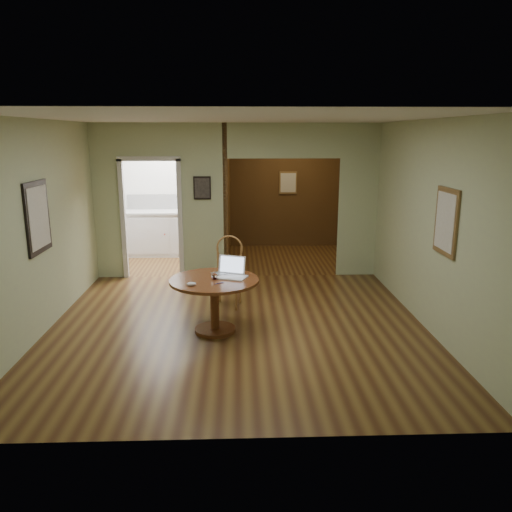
{
  "coord_description": "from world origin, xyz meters",
  "views": [
    {
      "loc": [
        0.01,
        -6.24,
        2.51
      ],
      "look_at": [
        0.24,
        -0.2,
        1.03
      ],
      "focal_mm": 35.0,
      "sensor_mm": 36.0,
      "label": 1
    }
  ],
  "objects_px": {
    "closed_laptop": "(227,274)",
    "open_laptop": "(232,271)",
    "chair": "(228,267)",
    "dining_table": "(214,293)"
  },
  "relations": [
    {
      "from": "chair",
      "to": "open_laptop",
      "type": "relative_size",
      "value": 2.44
    },
    {
      "from": "dining_table",
      "to": "chair",
      "type": "height_order",
      "value": "chair"
    },
    {
      "from": "chair",
      "to": "open_laptop",
      "type": "xyz_separation_m",
      "value": [
        0.06,
        -0.93,
        0.2
      ]
    },
    {
      "from": "dining_table",
      "to": "chair",
      "type": "xyz_separation_m",
      "value": [
        0.16,
        1.05,
        0.06
      ]
    },
    {
      "from": "closed_laptop",
      "to": "open_laptop",
      "type": "bearing_deg",
      "value": -75.76
    },
    {
      "from": "chair",
      "to": "closed_laptop",
      "type": "distance_m",
      "value": 0.87
    },
    {
      "from": "dining_table",
      "to": "closed_laptop",
      "type": "bearing_deg",
      "value": 49.87
    },
    {
      "from": "open_laptop",
      "to": "chair",
      "type": "bearing_deg",
      "value": 114.4
    },
    {
      "from": "dining_table",
      "to": "open_laptop",
      "type": "distance_m",
      "value": 0.36
    },
    {
      "from": "dining_table",
      "to": "chair",
      "type": "distance_m",
      "value": 1.06
    }
  ]
}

